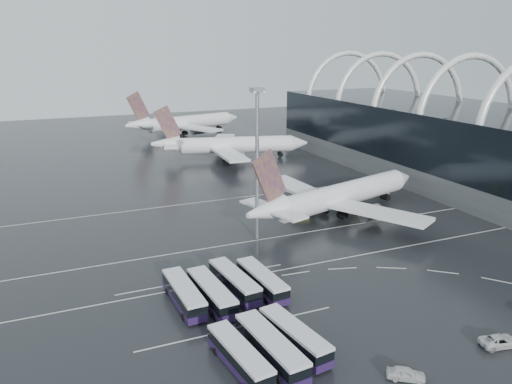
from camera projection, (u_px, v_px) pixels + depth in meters
name	position (u px, v px, depth m)	size (l,w,h in m)	color
ground	(330.00, 255.00, 90.03)	(420.00, 420.00, 0.00)	black
terminal	(498.00, 149.00, 127.76)	(42.00, 160.00, 34.90)	slate
lane_marking_near	(336.00, 260.00, 88.26)	(120.00, 0.25, 0.01)	silver
lane_marking_mid	(299.00, 233.00, 100.61)	(120.00, 0.25, 0.01)	silver
lane_marking_far	(247.00, 196.00, 125.30)	(120.00, 0.25, 0.01)	silver
bus_bay_line_south	(239.00, 328.00, 66.84)	(28.00, 0.25, 0.01)	silver
bus_bay_line_north	(203.00, 279.00, 80.95)	(28.00, 0.25, 0.01)	silver
airliner_main	(337.00, 197.00, 109.91)	(51.23, 44.33, 17.63)	white
airliner_gate_b	(228.00, 145.00, 166.07)	(51.70, 45.81, 18.16)	white
airliner_gate_c	(183.00, 123.00, 212.65)	(53.52, 48.61, 19.24)	white
bus_row_near_a	(184.00, 294.00, 72.40)	(3.43, 12.99, 3.17)	#23133E
bus_row_near_b	(212.00, 293.00, 72.68)	(3.78, 13.19, 3.21)	#23133E
bus_row_near_c	(234.00, 282.00, 76.18)	(4.07, 13.03, 3.15)	#23133E
bus_row_near_d	(262.00, 281.00, 76.62)	(3.63, 12.71, 3.09)	#23133E
bus_row_far_a	(240.00, 356.00, 58.01)	(4.10, 12.33, 2.98)	#23133E
bus_row_far_b	(271.00, 348.00, 59.44)	(4.15, 13.42, 3.25)	#23133E
bus_row_far_c	(295.00, 336.00, 62.05)	(4.48, 12.52, 3.02)	#23133E
van_curve_a	(500.00, 341.00, 62.65)	(2.40, 5.21, 1.45)	silver
van_curve_b	(406.00, 374.00, 56.38)	(1.74, 4.33, 1.47)	silver
floodlight_mast	(257.00, 147.00, 92.97)	(2.23, 2.23, 29.13)	gray
gse_cart_belly_a	(358.00, 207.00, 115.24)	(2.25, 1.33, 1.22)	yellow
gse_cart_belly_b	(367.00, 195.00, 124.36)	(2.10, 1.24, 1.15)	slate
gse_cart_belly_c	(303.00, 214.00, 110.05)	(2.43, 1.44, 1.33)	yellow
gse_cart_belly_d	(385.00, 194.00, 125.76)	(2.13, 1.26, 1.16)	slate
gse_cart_belly_e	(306.00, 200.00, 120.11)	(2.42, 1.43, 1.32)	yellow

